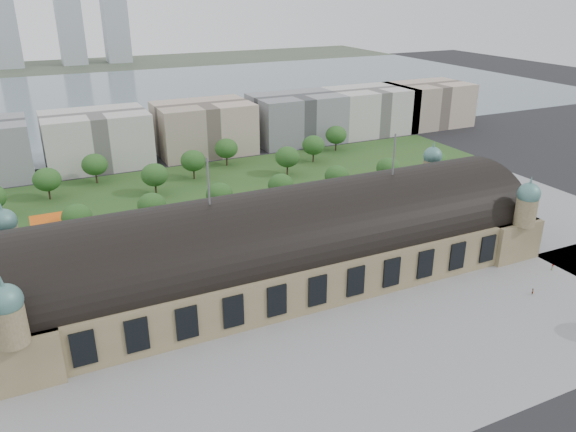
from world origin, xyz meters
name	(u,v)px	position (x,y,z in m)	size (l,w,h in m)	color
ground	(283,278)	(0.00, 0.00, 0.00)	(900.00, 900.00, 0.00)	black
station	(283,245)	(0.00, 0.00, 10.28)	(150.00, 48.40, 44.30)	#93835B
plaza_south	(407,355)	(10.00, -44.00, 0.00)	(190.00, 48.00, 0.12)	gray
plaza_east	(546,217)	(103.00, 0.00, 0.00)	(56.00, 100.00, 0.12)	gray
road_slab	(177,240)	(-20.00, 38.00, 0.00)	(260.00, 26.00, 0.10)	black
grass_belt	(153,186)	(-15.00, 93.00, 0.00)	(300.00, 45.00, 0.10)	#2A5221
petrol_station	(56,219)	(-53.91, 65.28, 2.95)	(14.00, 13.00, 5.05)	#DC560C
lake	(108,99)	(0.00, 298.00, 0.00)	(700.00, 320.00, 0.08)	slate
far_shore	(76,65)	(0.00, 498.00, 0.00)	(700.00, 120.00, 0.14)	#44513D
far_tower_left	(4,25)	(-60.00, 508.00, 40.00)	(24.00, 24.00, 80.00)	#9EA8B2
far_tower_mid	(69,21)	(0.00, 508.00, 42.50)	(24.00, 24.00, 85.00)	#9EA8B2
far_tower_right	(115,25)	(45.00, 508.00, 37.50)	(24.00, 24.00, 75.00)	#9EA8B2
office_3	(97,139)	(-30.00, 133.00, 12.00)	(45.00, 32.00, 24.00)	#BBBAB1
office_4	(204,128)	(20.00, 133.00, 12.00)	(45.00, 32.00, 24.00)	#BCA794
office_5	(296,118)	(70.00, 133.00, 12.00)	(45.00, 32.00, 24.00)	gray
office_6	(369,110)	(115.00, 133.00, 12.00)	(45.00, 32.00, 24.00)	#BBBAB1
office_7	(427,104)	(155.00, 133.00, 12.00)	(45.00, 32.00, 24.00)	#BCA794
tree_row_3	(77,217)	(-48.00, 53.00, 7.43)	(9.60, 9.60, 11.52)	#2D2116
tree_row_4	(152,205)	(-24.00, 53.00, 7.43)	(9.60, 9.60, 11.52)	#2D2116
tree_row_5	(219,194)	(0.00, 53.00, 7.43)	(9.60, 9.60, 11.52)	#2D2116
tree_row_6	(281,185)	(24.00, 53.00, 7.43)	(9.60, 9.60, 11.52)	#2D2116
tree_row_7	(337,176)	(48.00, 53.00, 7.43)	(9.60, 9.60, 11.52)	#2D2116
tree_row_8	(388,168)	(72.00, 53.00, 7.43)	(9.60, 9.60, 11.52)	#2D2116
tree_row_9	(435,161)	(96.00, 53.00, 7.43)	(9.60, 9.60, 11.52)	#2D2116
tree_belt_4	(47,179)	(-54.00, 95.00, 8.05)	(10.40, 10.40, 12.48)	#2D2116
tree_belt_5	(95,165)	(-35.00, 107.00, 8.05)	(10.40, 10.40, 12.48)	#2D2116
tree_belt_6	(155,175)	(-16.00, 83.00, 8.05)	(10.40, 10.40, 12.48)	#2D2116
tree_belt_7	(193,161)	(3.00, 95.00, 8.05)	(10.40, 10.40, 12.48)	#2D2116
tree_belt_8	(226,148)	(22.00, 107.00, 8.05)	(10.40, 10.40, 12.48)	#2D2116
tree_belt_9	(287,157)	(41.00, 83.00, 8.05)	(10.40, 10.40, 12.48)	#2D2116
tree_belt_10	(313,145)	(60.00, 95.00, 8.05)	(10.40, 10.40, 12.48)	#2D2116
tree_belt_11	(336,135)	(79.00, 107.00, 8.05)	(10.40, 10.40, 12.48)	#2D2116
traffic_car_2	(59,268)	(-56.16, 32.34, 0.68)	(2.25, 4.89, 1.36)	black
traffic_car_3	(153,238)	(-26.96, 41.32, 0.68)	(1.91, 4.71, 1.37)	maroon
traffic_car_4	(242,230)	(1.32, 35.11, 0.65)	(1.54, 3.83, 1.31)	#191743
traffic_car_5	(300,214)	(24.96, 38.56, 0.65)	(1.37, 3.93, 1.29)	slate
traffic_car_6	(418,204)	(68.58, 28.50, 0.66)	(2.20, 4.77, 1.32)	silver
parked_car_1	(62,279)	(-56.06, 25.00, 0.76)	(2.53, 5.48, 1.52)	maroon
parked_car_2	(121,273)	(-40.62, 21.00, 0.71)	(1.99, 4.91, 1.42)	#191B46
parked_car_3	(114,274)	(-42.32, 21.60, 0.75)	(1.76, 4.38, 1.49)	slate
parked_car_4	(161,261)	(-28.73, 23.50, 0.76)	(1.60, 4.59, 1.51)	silver
parked_car_5	(99,278)	(-46.56, 21.00, 0.73)	(2.41, 5.23, 1.45)	#92939A
parked_car_6	(101,271)	(-45.49, 25.00, 0.73)	(2.04, 5.03, 1.46)	black
bus_west	(245,237)	(-0.85, 27.00, 1.53)	(2.57, 11.01, 3.07)	red
bus_mid	(288,222)	(16.57, 31.64, 1.89)	(3.17, 13.54, 3.77)	silver
bus_east	(330,214)	(33.24, 32.00, 1.79)	(3.01, 12.87, 3.58)	silver
pedestrian_0	(552,267)	(71.93, -29.25, 0.92)	(0.90, 0.52, 1.84)	gray
pedestrian_1	(533,292)	(55.75, -36.92, 0.97)	(0.71, 0.47, 1.94)	gray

